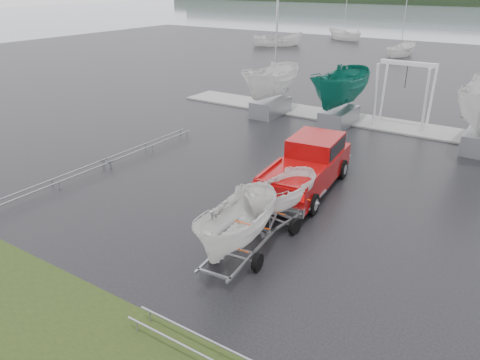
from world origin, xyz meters
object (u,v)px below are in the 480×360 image
pickup_truck (309,164)px  boat_hoist (405,85)px  trailer_parked (282,167)px  trailer_hitched (238,188)px

pickup_truck → boat_hoist: boat_hoist is taller
pickup_truck → trailer_parked: 4.07m
trailer_hitched → boat_hoist: 18.41m
boat_hoist → trailer_hitched: bearing=-90.2°
trailer_hitched → boat_hoist: trailer_hitched is taller
pickup_truck → trailer_hitched: (0.73, -6.78, 1.55)m
trailer_parked → boat_hoist: (0.10, 15.45, 0.29)m
pickup_truck → trailer_hitched: bearing=-90.0°
trailer_hitched → boat_hoist: (0.06, 18.41, -0.02)m
trailer_parked → pickup_truck: bearing=108.6°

